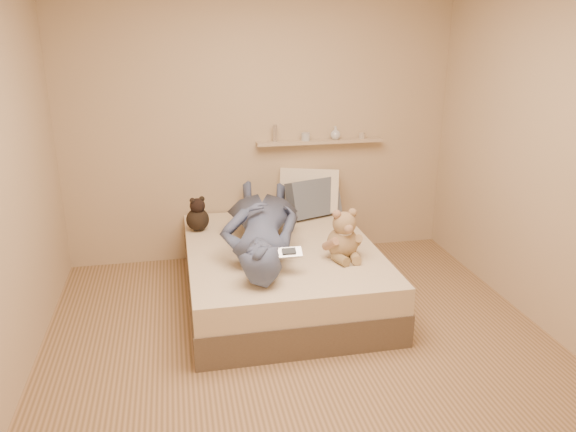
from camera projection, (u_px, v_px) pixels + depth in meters
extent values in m
plane|color=#9F7852|center=(307.00, 358.00, 3.79)|extent=(3.80, 3.80, 0.00)
plane|color=tan|center=(261.00, 121.00, 5.13)|extent=(3.60, 0.00, 3.60)
plane|color=tan|center=(466.00, 333.00, 1.61)|extent=(3.60, 0.00, 3.60)
plane|color=tan|center=(574.00, 158.00, 3.71)|extent=(0.00, 3.80, 3.80)
cube|color=brown|center=(281.00, 283.00, 4.61)|extent=(1.50, 1.90, 0.25)
cube|color=beige|center=(281.00, 258.00, 4.54)|extent=(1.48, 1.88, 0.20)
cube|color=#B6B7BD|center=(289.00, 253.00, 3.95)|extent=(0.19, 0.08, 0.06)
cube|color=black|center=(289.00, 251.00, 3.94)|extent=(0.10, 0.04, 0.03)
sphere|color=#927A50|center=(343.00, 243.00, 4.25)|extent=(0.24, 0.24, 0.24)
sphere|color=tan|center=(344.00, 223.00, 4.18)|extent=(0.18, 0.18, 0.18)
sphere|color=#A8785C|center=(337.00, 214.00, 4.14)|extent=(0.07, 0.07, 0.07)
sphere|color=tan|center=(352.00, 213.00, 4.17)|extent=(0.07, 0.07, 0.07)
sphere|color=#9E7757|center=(348.00, 229.00, 4.11)|extent=(0.07, 0.07, 0.07)
cylinder|color=#A37557|center=(331.00, 244.00, 4.19)|extent=(0.12, 0.17, 0.14)
cylinder|color=#9A7B52|center=(358.00, 241.00, 4.25)|extent=(0.09, 0.17, 0.14)
cylinder|color=olive|center=(340.00, 259.00, 4.17)|extent=(0.12, 0.17, 0.08)
cylinder|color=#A28556|center=(355.00, 257.00, 4.20)|extent=(0.09, 0.17, 0.08)
cylinder|color=beige|center=(344.00, 233.00, 4.20)|extent=(0.14, 0.14, 0.02)
sphere|color=black|center=(198.00, 219.00, 4.82)|extent=(0.20, 0.20, 0.20)
sphere|color=black|center=(197.00, 206.00, 4.77)|extent=(0.13, 0.13, 0.13)
sphere|color=black|center=(192.00, 201.00, 4.73)|extent=(0.05, 0.05, 0.05)
sphere|color=black|center=(202.00, 199.00, 4.78)|extent=(0.05, 0.05, 0.05)
cube|color=beige|center=(309.00, 191.00, 5.29)|extent=(0.61, 0.45, 0.43)
cube|color=slate|center=(314.00, 198.00, 5.17)|extent=(0.55, 0.39, 0.37)
imported|color=#424868|center=(261.00, 223.00, 4.43)|extent=(0.89, 1.74, 0.40)
cube|color=tan|center=(320.00, 142.00, 5.24)|extent=(1.20, 0.12, 0.03)
cylinder|color=silver|center=(275.00, 133.00, 5.13)|extent=(0.04, 0.04, 0.16)
cylinder|color=#B5BBBE|center=(306.00, 137.00, 5.20)|extent=(0.08, 0.08, 0.07)
imported|color=silver|center=(335.00, 133.00, 5.24)|extent=(0.13, 0.13, 0.12)
cylinder|color=beige|center=(362.00, 136.00, 5.31)|extent=(0.06, 0.06, 0.05)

